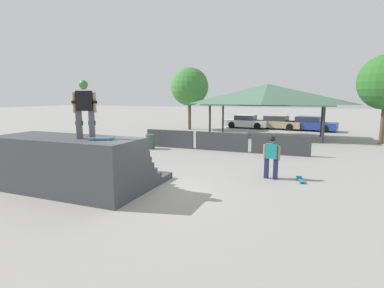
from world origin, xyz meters
TOP-DOWN VIEW (x-y plane):
  - ground_plane at (0.00, 0.00)m, footprint 160.00×160.00m
  - quarter_pipe_ramp at (-2.53, -0.58)m, footprint 4.91×3.58m
  - skater_on_deck at (-1.68, -0.91)m, footprint 0.71×0.54m
  - skateboard_on_deck at (-1.01, -0.99)m, footprint 0.77×0.50m
  - bystander_walking at (3.38, 3.03)m, footprint 0.63×0.26m
  - skateboard_on_ground at (4.42, 3.14)m, footprint 0.36×0.84m
  - barrier_fence at (0.02, 7.97)m, footprint 9.46×0.12m
  - pavilion_shelter at (1.51, 14.92)m, footprint 9.18×4.17m
  - tree_far_back at (-5.94, 17.81)m, footprint 3.49×3.49m
  - trash_bin at (-4.04, 7.06)m, footprint 0.52×0.52m
  - parked_car_white at (-1.23, 20.94)m, footprint 4.24×1.97m
  - parked_car_tan at (1.64, 21.12)m, footprint 4.70×2.39m
  - parked_car_blue at (4.51, 20.81)m, footprint 4.77×2.51m

SIDE VIEW (x-z plane):
  - ground_plane at x=0.00m, z-range 0.00..0.00m
  - skateboard_on_ground at x=4.42m, z-range 0.01..0.10m
  - trash_bin at x=-4.04m, z-range 0.00..0.85m
  - barrier_fence at x=0.02m, z-range 0.00..1.05m
  - parked_car_white at x=-1.23m, z-range -0.04..1.24m
  - parked_car_tan at x=1.64m, z-range -0.03..1.24m
  - parked_car_blue at x=4.51m, z-range -0.03..1.24m
  - quarter_pipe_ramp at x=-2.53m, z-range -0.11..1.65m
  - bystander_walking at x=3.38m, z-range 0.14..1.74m
  - skateboard_on_deck at x=-1.01m, z-range 1.77..1.86m
  - skater_on_deck at x=-1.68m, z-range 1.89..3.64m
  - pavilion_shelter at x=1.51m, z-range 1.19..5.16m
  - tree_far_back at x=-5.94m, z-range 1.10..6.80m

